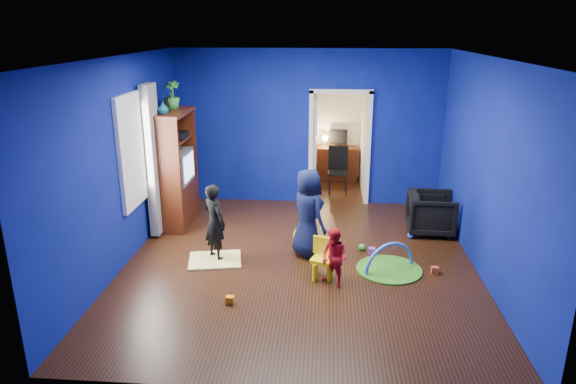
# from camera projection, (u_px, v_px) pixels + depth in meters

# --- Properties ---
(floor) EXTENTS (5.00, 5.50, 0.01)m
(floor) POSITION_uv_depth(u_px,v_px,m) (299.00, 263.00, 7.45)
(floor) COLOR black
(floor) RESTS_ON ground
(ceiling) EXTENTS (5.00, 5.50, 0.01)m
(ceiling) POSITION_uv_depth(u_px,v_px,m) (301.00, 57.00, 6.55)
(ceiling) COLOR white
(ceiling) RESTS_ON wall_back
(wall_back) EXTENTS (5.00, 0.02, 2.90)m
(wall_back) POSITION_uv_depth(u_px,v_px,m) (308.00, 128.00, 9.61)
(wall_back) COLOR navy
(wall_back) RESTS_ON floor
(wall_front) EXTENTS (5.00, 0.02, 2.90)m
(wall_front) POSITION_uv_depth(u_px,v_px,m) (283.00, 251.00, 4.40)
(wall_front) COLOR navy
(wall_front) RESTS_ON floor
(wall_left) EXTENTS (0.02, 5.50, 2.90)m
(wall_left) POSITION_uv_depth(u_px,v_px,m) (122.00, 163.00, 7.19)
(wall_left) COLOR navy
(wall_left) RESTS_ON floor
(wall_right) EXTENTS (0.02, 5.50, 2.90)m
(wall_right) POSITION_uv_depth(u_px,v_px,m) (487.00, 170.00, 6.82)
(wall_right) COLOR navy
(wall_right) RESTS_ON floor
(alcove) EXTENTS (1.00, 1.75, 2.50)m
(alcove) POSITION_uv_depth(u_px,v_px,m) (339.00, 130.00, 10.46)
(alcove) COLOR silver
(alcove) RESTS_ON floor
(armchair) EXTENTS (0.78, 0.76, 0.68)m
(armchair) POSITION_uv_depth(u_px,v_px,m) (431.00, 213.00, 8.44)
(armchair) COLOR black
(armchair) RESTS_ON floor
(child_black) EXTENTS (0.49, 0.48, 1.14)m
(child_black) POSITION_uv_depth(u_px,v_px,m) (215.00, 222.00, 7.43)
(child_black) COLOR black
(child_black) RESTS_ON floor
(child_navy) EXTENTS (0.74, 0.78, 1.33)m
(child_navy) POSITION_uv_depth(u_px,v_px,m) (308.00, 213.00, 7.52)
(child_navy) COLOR #0E1036
(child_navy) RESTS_ON floor
(toddler_red) EXTENTS (0.49, 0.48, 0.80)m
(toddler_red) POSITION_uv_depth(u_px,v_px,m) (334.00, 258.00, 6.70)
(toddler_red) COLOR red
(toddler_red) RESTS_ON floor
(vase) EXTENTS (0.22, 0.22, 0.18)m
(vase) POSITION_uv_depth(u_px,v_px,m) (163.00, 108.00, 8.04)
(vase) COLOR #0B505E
(vase) RESTS_ON tv_armoire
(potted_plant) EXTENTS (0.27, 0.27, 0.46)m
(potted_plant) POSITION_uv_depth(u_px,v_px,m) (172.00, 95.00, 8.49)
(potted_plant) COLOR #338E34
(potted_plant) RESTS_ON tv_armoire
(tv_armoire) EXTENTS (0.58, 1.14, 1.96)m
(tv_armoire) POSITION_uv_depth(u_px,v_px,m) (173.00, 169.00, 8.66)
(tv_armoire) COLOR #3A1109
(tv_armoire) RESTS_ON floor
(crt_tv) EXTENTS (0.46, 0.70, 0.54)m
(crt_tv) POSITION_uv_depth(u_px,v_px,m) (175.00, 167.00, 8.64)
(crt_tv) COLOR silver
(crt_tv) RESTS_ON tv_armoire
(yellow_blanket) EXTENTS (0.85, 0.73, 0.03)m
(yellow_blanket) POSITION_uv_depth(u_px,v_px,m) (215.00, 260.00, 7.51)
(yellow_blanket) COLOR #F2E07A
(yellow_blanket) RESTS_ON floor
(hopper_ball) EXTENTS (0.38, 0.38, 0.38)m
(hopper_ball) POSITION_uv_depth(u_px,v_px,m) (305.00, 236.00, 7.91)
(hopper_ball) COLOR yellow
(hopper_ball) RESTS_ON floor
(kid_chair) EXTENTS (0.36, 0.36, 0.50)m
(kid_chair) POSITION_uv_depth(u_px,v_px,m) (323.00, 261.00, 6.94)
(kid_chair) COLOR yellow
(kid_chair) RESTS_ON floor
(play_mat) EXTENTS (0.92, 0.92, 0.02)m
(play_mat) POSITION_uv_depth(u_px,v_px,m) (389.00, 269.00, 7.23)
(play_mat) COLOR #349421
(play_mat) RESTS_ON floor
(toy_arch) EXTENTS (0.74, 0.44, 0.82)m
(toy_arch) POSITION_uv_depth(u_px,v_px,m) (389.00, 269.00, 7.22)
(toy_arch) COLOR #3F8CD8
(toy_arch) RESTS_ON floor
(window_left) EXTENTS (0.03, 0.95, 1.55)m
(window_left) POSITION_uv_depth(u_px,v_px,m) (132.00, 150.00, 7.49)
(window_left) COLOR white
(window_left) RESTS_ON wall_left
(curtain) EXTENTS (0.14, 0.42, 2.40)m
(curtain) POSITION_uv_depth(u_px,v_px,m) (153.00, 161.00, 8.09)
(curtain) COLOR slate
(curtain) RESTS_ON floor
(doorway) EXTENTS (1.16, 0.10, 2.10)m
(doorway) POSITION_uv_depth(u_px,v_px,m) (339.00, 150.00, 9.69)
(doorway) COLOR white
(doorway) RESTS_ON floor
(study_desk) EXTENTS (0.88, 0.44, 0.75)m
(study_desk) POSITION_uv_depth(u_px,v_px,m) (337.00, 164.00, 11.33)
(study_desk) COLOR #3D140A
(study_desk) RESTS_ON floor
(desk_monitor) EXTENTS (0.40, 0.05, 0.32)m
(desk_monitor) POSITION_uv_depth(u_px,v_px,m) (338.00, 137.00, 11.27)
(desk_monitor) COLOR black
(desk_monitor) RESTS_ON study_desk
(desk_lamp) EXTENTS (0.14, 0.14, 0.14)m
(desk_lamp) POSITION_uv_depth(u_px,v_px,m) (325.00, 138.00, 11.24)
(desk_lamp) COLOR #FFD88C
(desk_lamp) RESTS_ON study_desk
(folding_chair) EXTENTS (0.40, 0.40, 0.92)m
(folding_chair) POSITION_uv_depth(u_px,v_px,m) (338.00, 172.00, 10.40)
(folding_chair) COLOR black
(folding_chair) RESTS_ON floor
(book_shelf) EXTENTS (0.88, 0.24, 0.04)m
(book_shelf) POSITION_uv_depth(u_px,v_px,m) (339.00, 88.00, 10.93)
(book_shelf) COLOR white
(book_shelf) RESTS_ON study_desk
(toy_0) EXTENTS (0.10, 0.08, 0.10)m
(toy_0) POSITION_uv_depth(u_px,v_px,m) (435.00, 270.00, 7.12)
(toy_0) COLOR #D94F24
(toy_0) RESTS_ON floor
(toy_1) EXTENTS (0.11, 0.11, 0.11)m
(toy_1) POSITION_uv_depth(u_px,v_px,m) (411.00, 235.00, 8.30)
(toy_1) COLOR blue
(toy_1) RESTS_ON floor
(toy_2) EXTENTS (0.10, 0.08, 0.10)m
(toy_2) POSITION_uv_depth(u_px,v_px,m) (230.00, 300.00, 6.35)
(toy_2) COLOR orange
(toy_2) RESTS_ON floor
(toy_3) EXTENTS (0.11, 0.11, 0.11)m
(toy_3) POSITION_uv_depth(u_px,v_px,m) (362.00, 247.00, 7.85)
(toy_3) COLOR green
(toy_3) RESTS_ON floor
(toy_4) EXTENTS (0.10, 0.08, 0.10)m
(toy_4) POSITION_uv_depth(u_px,v_px,m) (372.00, 251.00, 7.73)
(toy_4) COLOR #D44FC5
(toy_4) RESTS_ON floor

